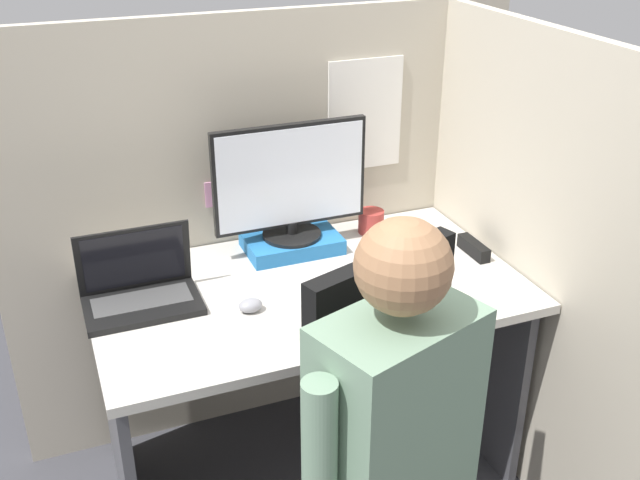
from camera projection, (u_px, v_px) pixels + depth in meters
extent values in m
cube|color=#B7AD99|center=(267.00, 229.00, 2.64)|extent=(1.81, 0.04, 1.51)
cube|color=white|center=(365.00, 115.00, 2.57)|extent=(0.27, 0.01, 0.39)
cube|color=#F4EA66|center=(354.00, 103.00, 2.53)|extent=(0.08, 0.01, 0.08)
cube|color=#EA9EC6|center=(218.00, 194.00, 2.49)|extent=(0.09, 0.01, 0.09)
cube|color=#B7AD99|center=(509.00, 256.00, 2.46)|extent=(0.04, 1.42, 1.51)
cube|color=beige|center=(308.00, 289.00, 2.31)|extent=(1.31, 0.77, 0.03)
cube|color=#4C4C51|center=(118.00, 433.00, 2.27)|extent=(0.03, 0.65, 0.71)
cube|color=#4C4C51|center=(470.00, 347.00, 2.68)|extent=(0.03, 0.65, 0.71)
cube|color=#236BAD|center=(292.00, 243.00, 2.51)|extent=(0.31, 0.21, 0.05)
cylinder|color=black|center=(292.00, 234.00, 2.50)|extent=(0.20, 0.20, 0.01)
cylinder|color=black|center=(292.00, 227.00, 2.49)|extent=(0.04, 0.04, 0.04)
cube|color=black|center=(290.00, 176.00, 2.41)|extent=(0.51, 0.02, 0.35)
cube|color=silver|center=(292.00, 177.00, 2.40)|extent=(0.49, 0.00, 0.32)
cube|color=black|center=(143.00, 306.00, 2.18)|extent=(0.33, 0.21, 0.02)
cube|color=#424242|center=(142.00, 300.00, 2.19)|extent=(0.28, 0.11, 0.00)
cube|color=black|center=(134.00, 258.00, 2.20)|extent=(0.33, 0.04, 0.21)
cube|color=black|center=(134.00, 259.00, 2.20)|extent=(0.29, 0.03, 0.18)
ellipsoid|color=gray|center=(251.00, 305.00, 2.16)|extent=(0.07, 0.05, 0.04)
cube|color=black|center=(474.00, 248.00, 2.48)|extent=(0.04, 0.15, 0.05)
cone|color=orange|center=(368.00, 314.00, 2.11)|extent=(0.04, 0.11, 0.04)
cylinder|color=green|center=(358.00, 303.00, 2.17)|extent=(0.02, 0.02, 0.02)
cube|color=black|center=(379.00, 373.00, 1.82)|extent=(0.43, 0.19, 0.64)
cube|color=gray|center=(394.00, 427.00, 1.56)|extent=(0.39, 0.30, 0.53)
sphere|color=#9E704C|center=(403.00, 266.00, 1.39)|extent=(0.19, 0.19, 0.19)
cylinder|color=gray|center=(319.00, 472.00, 1.44)|extent=(0.07, 0.07, 0.43)
cylinder|color=gray|center=(459.00, 387.00, 1.68)|extent=(0.07, 0.07, 0.43)
cylinder|color=#A3332D|center=(371.00, 221.00, 2.63)|extent=(0.09, 0.09, 0.08)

